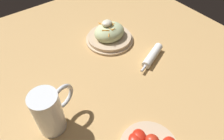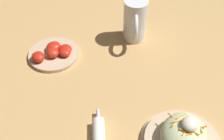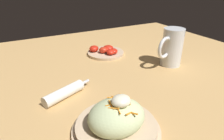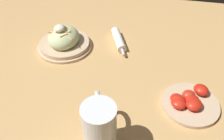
# 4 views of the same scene
# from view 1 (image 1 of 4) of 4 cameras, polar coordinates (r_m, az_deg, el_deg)

# --- Properties ---
(ground_plane) EXTENTS (1.43, 1.43, 0.00)m
(ground_plane) POSITION_cam_1_polar(r_m,az_deg,el_deg) (0.79, -1.99, -4.92)
(ground_plane) COLOR tan
(salad_plate) EXTENTS (0.22, 0.22, 0.11)m
(salad_plate) POSITION_cam_1_polar(r_m,az_deg,el_deg) (0.97, -0.72, 9.56)
(salad_plate) COLOR #D1B28E
(salad_plate) RESTS_ON ground_plane
(beer_mug) EXTENTS (0.15, 0.09, 0.16)m
(beer_mug) POSITION_cam_1_polar(r_m,az_deg,el_deg) (0.67, -16.60, -11.16)
(beer_mug) COLOR white
(beer_mug) RESTS_ON ground_plane
(napkin_roll) EXTENTS (0.17, 0.09, 0.03)m
(napkin_roll) POSITION_cam_1_polar(r_m,az_deg,el_deg) (0.90, 10.89, 3.82)
(napkin_roll) COLOR white
(napkin_roll) RESTS_ON ground_plane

